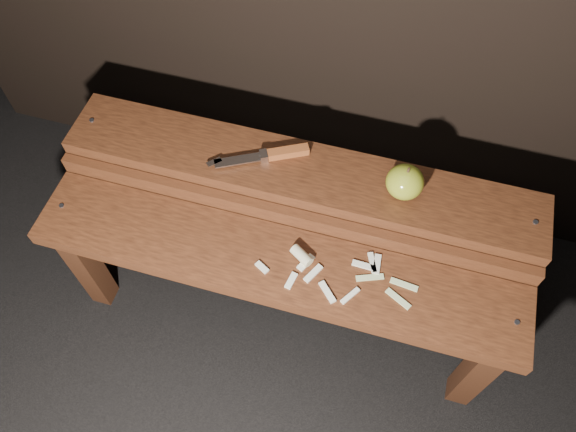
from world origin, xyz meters
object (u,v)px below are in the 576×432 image
(knife, at_px, (275,154))
(bench_rear_tier, at_px, (299,190))
(apple, at_px, (405,182))
(bench_front_tier, at_px, (274,277))

(knife, bearing_deg, bench_rear_tier, -17.39)
(knife, bearing_deg, apple, -3.13)
(bench_rear_tier, bearing_deg, apple, 0.99)
(bench_rear_tier, height_order, knife, knife)
(bench_rear_tier, height_order, apple, apple)
(bench_rear_tier, bearing_deg, knife, 162.61)
(apple, bearing_deg, bench_front_tier, -137.30)
(bench_front_tier, distance_m, apple, 0.39)
(bench_front_tier, distance_m, bench_rear_tier, 0.23)
(apple, xyz_separation_m, knife, (-0.32, 0.02, -0.03))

